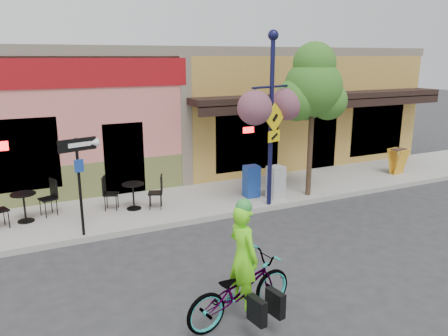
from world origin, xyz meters
name	(u,v)px	position (x,y,z in m)	size (l,w,h in m)	color
ground	(269,219)	(0.00, 0.00, 0.00)	(90.00, 90.00, 0.00)	#2D2D30
sidewalk	(235,195)	(0.00, 2.00, 0.07)	(24.00, 3.00, 0.15)	#9E9B93
curb	(259,210)	(0.00, 0.55, 0.07)	(24.00, 0.12, 0.15)	#A8A59E
building	(173,106)	(0.00, 7.50, 2.25)	(18.20, 8.20, 4.50)	#D8736A
bicycle	(240,290)	(-2.82, -3.71, 0.53)	(0.70, 2.02, 1.06)	maroon
cyclist_rider	(243,271)	(-2.77, -3.71, 0.86)	(0.63, 0.41, 1.71)	#75FD1A
lamp_post	(271,121)	(0.38, 0.65, 2.51)	(1.51, 0.60, 4.72)	#13153E
one_way_sign	(80,188)	(-4.66, 0.65, 1.30)	(0.88, 0.19, 2.29)	black
cafe_set_left	(24,203)	(-5.84, 2.15, 0.64)	(1.62, 0.81, 0.97)	black
cafe_set_right	(133,192)	(-3.14, 1.90, 0.62)	(1.57, 0.79, 0.94)	black
newspaper_box_blue	(251,181)	(0.27, 1.47, 0.62)	(0.42, 0.38, 0.94)	#183C94
newspaper_box_grey	(276,182)	(0.86, 1.06, 0.63)	(0.45, 0.40, 0.95)	#ADADAD
street_tree	(311,120)	(1.90, 0.89, 2.40)	(1.76, 1.76, 4.51)	#3D7A26
sandwich_board	(402,162)	(6.23, 1.36, 0.60)	(0.54, 0.40, 0.91)	gold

